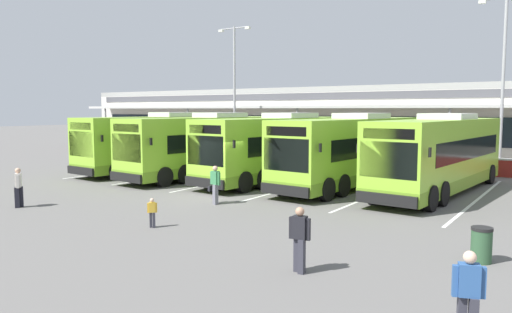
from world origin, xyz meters
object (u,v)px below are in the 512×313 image
(coach_bus_centre, at_px, (281,148))
(lamp_post_west, at_px, (234,82))
(pedestrian_with_handbag, at_px, (215,184))
(pedestrian_child, at_px, (152,212))
(pedestrian_in_dark_coat, at_px, (18,186))
(coach_bus_left_centre, at_px, (210,146))
(coach_bus_leftmost, at_px, (164,143))
(pedestrian_approaching_bus, at_px, (300,237))
(lamp_post_centre, at_px, (503,72))
(pedestrian_near_bin, at_px, (468,294))
(coach_bus_right_centre, at_px, (352,152))
(litter_bin, at_px, (481,245))
(coach_bus_rightmost, at_px, (440,156))

(coach_bus_centre, xyz_separation_m, lamp_post_west, (-11.07, 10.66, 4.50))
(pedestrian_with_handbag, relative_size, pedestrian_child, 1.61)
(pedestrian_in_dark_coat, height_order, pedestrian_child, pedestrian_in_dark_coat)
(coach_bus_left_centre, distance_m, coach_bus_centre, 4.54)
(lamp_post_west, bearing_deg, pedestrian_child, -59.63)
(coach_bus_leftmost, distance_m, pedestrian_approaching_bus, 21.55)
(pedestrian_with_handbag, distance_m, lamp_post_centre, 21.00)
(pedestrian_with_handbag, height_order, pedestrian_near_bin, same)
(coach_bus_right_centre, xyz_separation_m, pedestrian_child, (-1.95, -12.35, -1.24))
(litter_bin, bearing_deg, pedestrian_child, -168.14)
(pedestrian_in_dark_coat, height_order, pedestrian_approaching_bus, same)
(coach_bus_leftmost, distance_m, lamp_post_centre, 22.00)
(coach_bus_rightmost, height_order, pedestrian_child, coach_bus_rightmost)
(pedestrian_with_handbag, height_order, pedestrian_approaching_bus, same)
(coach_bus_rightmost, xyz_separation_m, litter_bin, (3.62, -10.56, -1.32))
(coach_bus_leftmost, xyz_separation_m, lamp_post_centre, (18.35, 11.27, 4.50))
(coach_bus_rightmost, relative_size, pedestrian_with_handbag, 7.60)
(pedestrian_child, xyz_separation_m, pedestrian_near_bin, (10.48, -2.93, 0.33))
(coach_bus_leftmost, distance_m, pedestrian_near_bin, 25.89)
(coach_bus_right_centre, bearing_deg, pedestrian_in_dark_coat, -124.70)
(pedestrian_near_bin, bearing_deg, coach_bus_left_centre, 140.47)
(coach_bus_rightmost, bearing_deg, pedestrian_with_handbag, -130.86)
(litter_bin, bearing_deg, pedestrian_approaching_bus, -136.73)
(coach_bus_rightmost, xyz_separation_m, pedestrian_with_handbag, (-7.10, -8.21, -0.93))
(pedestrian_near_bin, relative_size, lamp_post_centre, 0.15)
(coach_bus_centre, bearing_deg, litter_bin, -39.53)
(coach_bus_rightmost, distance_m, pedestrian_in_dark_coat, 18.75)
(pedestrian_near_bin, bearing_deg, pedestrian_in_dark_coat, 172.36)
(coach_bus_rightmost, xyz_separation_m, pedestrian_approaching_bus, (0.08, -13.90, -0.91))
(coach_bus_left_centre, xyz_separation_m, litter_bin, (16.60, -9.20, -1.32))
(coach_bus_left_centre, relative_size, pedestrian_approaching_bus, 7.60)
(pedestrian_in_dark_coat, bearing_deg, coach_bus_left_centre, 88.63)
(coach_bus_left_centre, distance_m, coach_bus_right_centre, 8.74)
(coach_bus_left_centre, relative_size, pedestrian_with_handbag, 7.60)
(coach_bus_centre, relative_size, pedestrian_child, 12.26)
(pedestrian_in_dark_coat, bearing_deg, pedestrian_near_bin, -7.64)
(pedestrian_near_bin, bearing_deg, lamp_post_centre, 96.64)
(coach_bus_right_centre, relative_size, litter_bin, 13.24)
(pedestrian_with_handbag, xyz_separation_m, pedestrian_in_dark_coat, (-6.16, -5.01, 0.02))
(pedestrian_child, bearing_deg, coach_bus_right_centre, 81.05)
(coach_bus_centre, distance_m, coach_bus_rightmost, 8.53)
(coach_bus_rightmost, bearing_deg, coach_bus_left_centre, -173.99)
(pedestrian_in_dark_coat, relative_size, pedestrian_approaching_bus, 1.00)
(pedestrian_near_bin, distance_m, pedestrian_approaching_bus, 4.47)
(pedestrian_approaching_bus, distance_m, lamp_post_west, 31.51)
(coach_bus_left_centre, relative_size, litter_bin, 13.24)
(coach_bus_centre, relative_size, coach_bus_rightmost, 1.00)
(pedestrian_with_handbag, relative_size, pedestrian_approaching_bus, 1.00)
(coach_bus_rightmost, bearing_deg, lamp_post_west, 152.69)
(lamp_post_west, bearing_deg, pedestrian_approaching_bus, -50.68)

